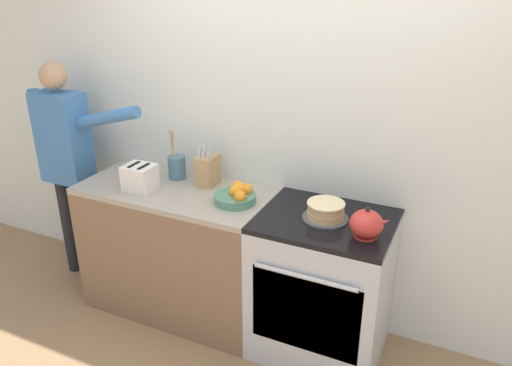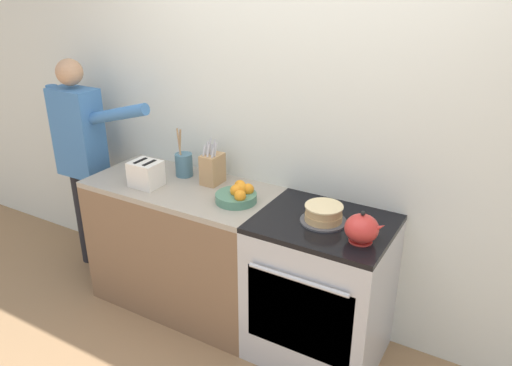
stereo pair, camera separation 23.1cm
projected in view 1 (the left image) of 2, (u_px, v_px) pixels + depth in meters
name	position (u px, v px, depth m)	size (l,w,h in m)	color
ground_plane	(253.00, 362.00, 2.97)	(16.00, 16.00, 0.00)	#93704C
wall_back	(297.00, 124.00, 2.97)	(8.00, 0.04, 2.60)	silver
counter_cabinet	(180.00, 249.00, 3.30)	(1.23, 0.60, 0.89)	brown
stove_range	(322.00, 286.00, 2.92)	(0.74, 0.64, 0.89)	#B7BABF
layer_cake	(326.00, 211.00, 2.72)	(0.25, 0.25, 0.10)	#4C4C51
tea_kettle	(367.00, 224.00, 2.53)	(0.21, 0.17, 0.17)	red
knife_block	(207.00, 170.00, 3.13)	(0.11, 0.15, 0.29)	tan
utensil_crock	(177.00, 166.00, 3.24)	(0.11, 0.11, 0.33)	#477084
fruit_bowl	(237.00, 195.00, 2.92)	(0.24, 0.24, 0.12)	#4C7F66
toaster	(140.00, 178.00, 3.07)	(0.20, 0.16, 0.16)	silver
person_baker	(67.00, 155.00, 3.48)	(0.92, 0.20, 1.60)	black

